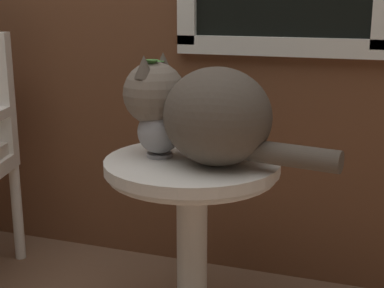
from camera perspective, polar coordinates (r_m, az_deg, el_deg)
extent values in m
cube|color=silver|center=(2.15, 8.69, 9.67)|extent=(0.79, 0.03, 0.07)
cylinder|color=silver|center=(1.88, 0.00, -10.74)|extent=(0.10, 0.10, 0.55)
cylinder|color=silver|center=(1.77, 0.00, -2.11)|extent=(0.55, 0.55, 0.03)
torus|color=silver|center=(1.78, 0.00, -2.96)|extent=(0.53, 0.53, 0.02)
cylinder|color=silver|center=(2.56, -17.20, -6.61)|extent=(0.04, 0.04, 0.42)
ellipsoid|color=brown|center=(1.68, 2.55, 2.77)|extent=(0.38, 0.35, 0.30)
sphere|color=#76695D|center=(1.78, -3.82, 5.11)|extent=(0.20, 0.20, 0.20)
cone|color=brown|center=(1.81, -2.93, 8.14)|extent=(0.06, 0.06, 0.07)
cone|color=brown|center=(1.72, -4.86, 7.77)|extent=(0.06, 0.06, 0.07)
cylinder|color=brown|center=(1.62, 9.70, -1.14)|extent=(0.31, 0.12, 0.07)
cylinder|color=#99999E|center=(1.80, -3.28, -1.09)|extent=(0.08, 0.08, 0.01)
ellipsoid|color=#99999E|center=(1.78, -3.32, 1.24)|extent=(0.14, 0.14, 0.14)
cylinder|color=#99999E|center=(1.77, -3.35, 3.56)|extent=(0.08, 0.08, 0.04)
torus|color=#99999E|center=(1.76, -3.36, 4.24)|extent=(0.10, 0.10, 0.02)
cylinder|color=#47893D|center=(1.78, -3.43, 6.17)|extent=(0.03, 0.05, 0.12)
cone|color=#47893D|center=(1.79, -3.49, 8.07)|extent=(0.04, 0.04, 0.02)
cylinder|color=#47893D|center=(1.76, -3.63, 5.70)|extent=(0.03, 0.01, 0.09)
cone|color=#47893D|center=(1.76, -3.91, 7.16)|extent=(0.04, 0.04, 0.02)
cylinder|color=#47893D|center=(1.75, -3.73, 6.20)|extent=(0.03, 0.01, 0.12)
cone|color=#47893D|center=(1.75, -4.09, 8.18)|extent=(0.04, 0.04, 0.02)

